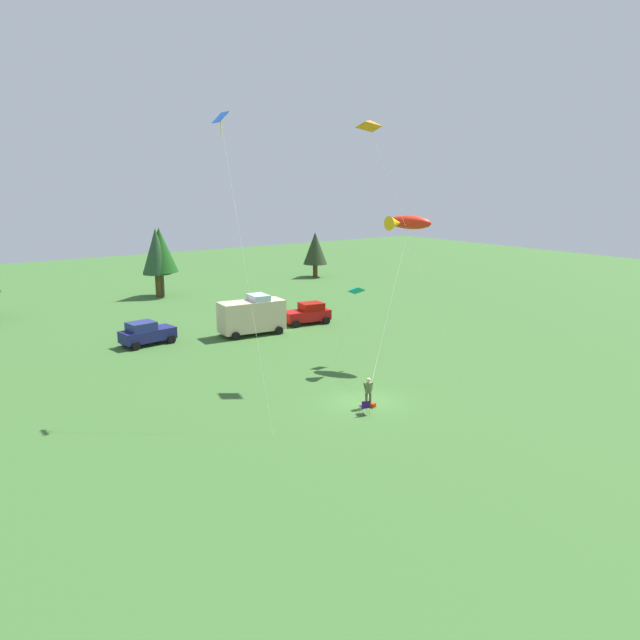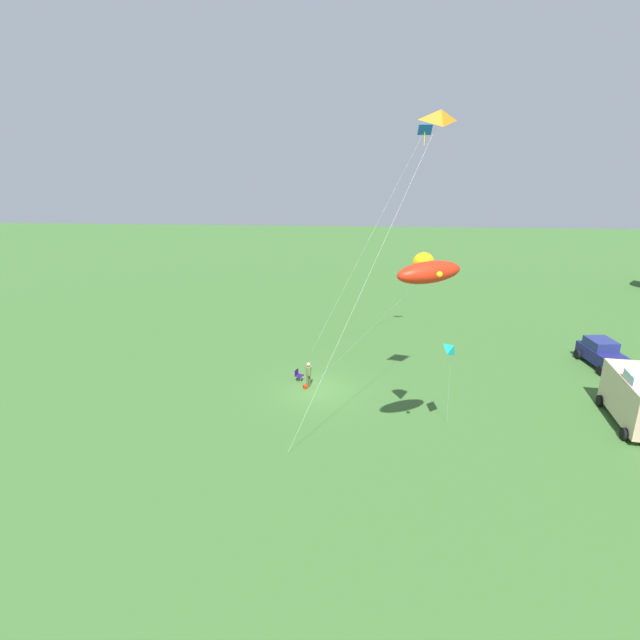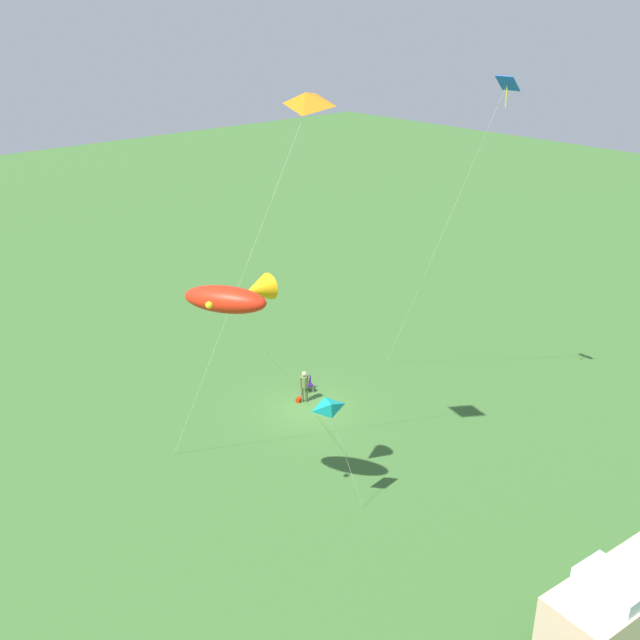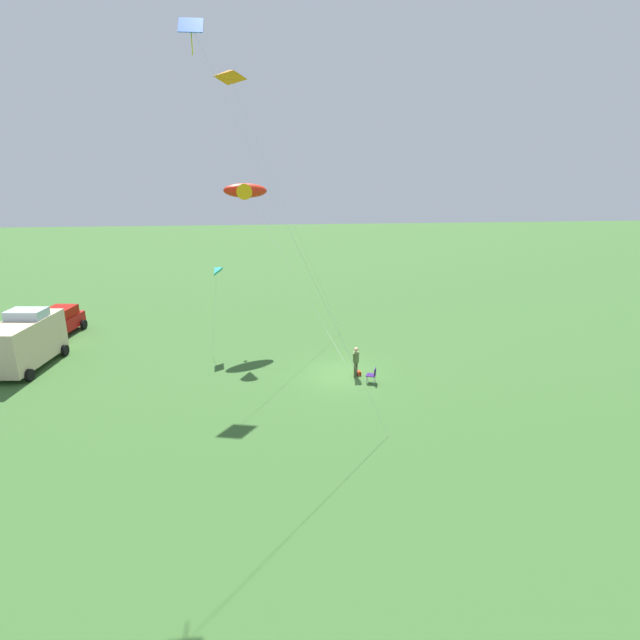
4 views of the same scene
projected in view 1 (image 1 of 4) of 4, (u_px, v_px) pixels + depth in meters
The scene contains 12 objects.
ground_plane at pixel (365, 402), 36.39m from camera, with size 160.00×160.00×0.00m, color #38642B.
person_kite_flyer at pixel (368, 390), 35.40m from camera, with size 0.54×0.47×1.74m.
folding_chair at pixel (365, 406), 34.39m from camera, with size 0.62×0.62×0.82m.
backpack_on_grass at pixel (373, 405), 35.57m from camera, with size 0.32×0.22×0.22m, color #B42305.
car_navy_hatch at pixel (146, 333), 48.86m from camera, with size 4.38×2.62×1.89m.
van_camper_beige at pixel (252, 315), 52.05m from camera, with size 5.61×3.10×3.34m.
car_red_sedan at pixel (308, 313), 56.06m from camera, with size 4.42×2.71×1.89m.
treeline_distant at pixel (13, 265), 59.60m from camera, with size 57.96×9.99×7.72m.
kite_large_fish at pixel (406, 223), 43.06m from camera, with size 10.00×7.58×10.32m.
kite_delta_orange at pixel (371, 125), 40.37m from camera, with size 2.99×7.74×16.63m.
kite_delta_teal at pixel (355, 289), 44.02m from camera, with size 2.15×0.95×5.48m.
kite_diamond_blue at pixel (223, 132), 34.66m from camera, with size 1.87×7.96×16.41m.
Camera 1 is at (-22.46, -26.25, 12.68)m, focal length 35.00 mm.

